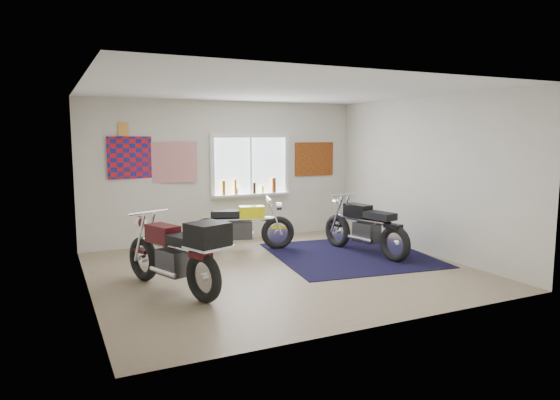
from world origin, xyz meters
name	(u,v)px	position (x,y,z in m)	size (l,w,h in m)	color
ground	(281,270)	(0.00, 0.00, 0.00)	(5.50, 5.50, 0.00)	#9E896B
room_shell	(281,163)	(0.00, 0.00, 1.64)	(5.50, 5.50, 5.50)	white
navy_rug	(350,255)	(1.47, 0.35, 0.01)	(2.50, 2.60, 0.01)	black
window_assembly	(250,170)	(0.50, 2.47, 1.37)	(1.66, 0.17, 1.26)	white
oil_bottles	(252,187)	(0.50, 2.40, 1.03)	(1.14, 0.09, 0.30)	#976B16
flag_display	(123,129)	(-1.90, 2.48, 2.15)	(1.60, 0.10, 1.17)	red
triumph_poster	(314,159)	(1.95, 2.48, 1.55)	(0.90, 0.03, 0.70)	#A54C14
yellow_triumph	(242,227)	(-0.05, 1.50, 0.41)	(1.83, 0.72, 0.94)	black
black_chrome_bike	(365,229)	(1.75, 0.32, 0.44)	(0.65, 1.95, 1.01)	black
maroon_tourer	(178,253)	(-1.69, -0.45, 0.53)	(1.04, 1.95, 1.02)	black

